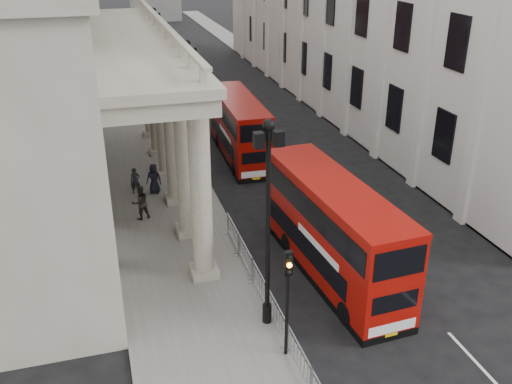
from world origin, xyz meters
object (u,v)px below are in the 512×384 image
(traffic_light, at_px, (288,285))
(bus_far, at_px, (239,127))
(bus_near, at_px, (333,228))
(lamp_post_north, at_px, (156,51))
(lamp_post_mid, at_px, (190,99))
(pedestrian_c, at_px, (154,179))
(pedestrian_a, at_px, (135,181))
(lamp_post_south, at_px, (268,213))
(pedestrian_b, at_px, (140,203))

(traffic_light, xyz_separation_m, bus_far, (3.53, 20.21, -0.96))
(bus_near, bearing_deg, lamp_post_north, 93.76)
(bus_near, distance_m, bus_far, 15.46)
(lamp_post_mid, bearing_deg, bus_far, 31.15)
(lamp_post_north, xyz_separation_m, traffic_light, (0.10, -34.02, -1.80))
(lamp_post_mid, relative_size, pedestrian_c, 4.64)
(bus_near, xyz_separation_m, bus_far, (-0.24, 15.46, -0.15))
(lamp_post_north, relative_size, pedestrian_a, 5.31)
(bus_near, height_order, bus_far, bus_near)
(pedestrian_c, bearing_deg, bus_near, -37.29)
(lamp_post_south, relative_size, bus_near, 0.81)
(traffic_light, relative_size, pedestrian_b, 2.25)
(lamp_post_mid, distance_m, pedestrian_c, 5.38)
(pedestrian_a, bearing_deg, bus_far, 29.05)
(bus_near, bearing_deg, pedestrian_a, 121.18)
(pedestrian_b, xyz_separation_m, pedestrian_c, (1.10, 3.18, -0.06))
(lamp_post_south, xyz_separation_m, pedestrian_c, (-2.75, 13.51, -3.90))
(lamp_post_mid, distance_m, bus_near, 14.06)
(lamp_post_north, height_order, pedestrian_c, lamp_post_north)
(lamp_post_mid, relative_size, pedestrian_b, 4.36)
(lamp_post_south, relative_size, bus_far, 0.87)
(traffic_light, xyz_separation_m, bus_near, (3.77, 4.75, -0.81))
(lamp_post_mid, height_order, bus_far, lamp_post_mid)
(traffic_light, height_order, pedestrian_c, traffic_light)
(lamp_post_south, bearing_deg, pedestrian_c, 101.49)
(bus_far, bearing_deg, lamp_post_mid, -147.01)
(lamp_post_mid, xyz_separation_m, pedestrian_c, (-2.75, -2.49, -3.90))
(bus_far, bearing_deg, bus_near, -87.28)
(bus_far, bearing_deg, traffic_light, -98.06)
(pedestrian_a, xyz_separation_m, pedestrian_b, (-0.03, -3.39, 0.17))
(bus_far, xyz_separation_m, pedestrian_a, (-7.44, -4.47, -1.24))
(lamp_post_south, relative_size, traffic_light, 1.93)
(lamp_post_south, distance_m, traffic_light, 2.71)
(bus_near, distance_m, pedestrian_c, 12.70)
(bus_near, bearing_deg, lamp_post_south, -148.47)
(lamp_post_south, bearing_deg, bus_far, 78.72)
(lamp_post_south, bearing_deg, bus_near, 35.29)
(pedestrian_b, distance_m, pedestrian_c, 3.36)
(bus_near, relative_size, pedestrian_c, 5.76)
(lamp_post_south, xyz_separation_m, pedestrian_a, (-3.81, 13.72, -4.01))
(lamp_post_north, bearing_deg, pedestrian_c, -98.44)
(bus_near, xyz_separation_m, pedestrian_a, (-7.67, 10.98, -1.39))
(traffic_light, distance_m, bus_far, 20.54)
(bus_near, relative_size, pedestrian_a, 6.58)
(bus_near, distance_m, pedestrian_b, 10.89)
(pedestrian_b, bearing_deg, lamp_post_south, 94.36)
(lamp_post_south, height_order, bus_far, lamp_post_south)
(lamp_post_north, xyz_separation_m, pedestrian_a, (-3.81, -18.28, -4.01))
(lamp_post_mid, bearing_deg, pedestrian_c, -137.76)
(lamp_post_mid, height_order, bus_near, lamp_post_mid)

